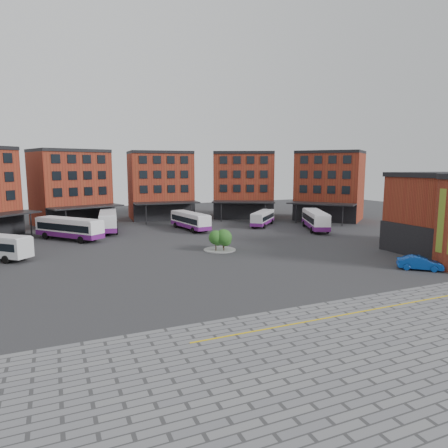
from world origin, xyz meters
name	(u,v)px	position (x,y,z in m)	size (l,w,h in m)	color
ground	(246,273)	(0.00, 0.00, 0.00)	(160.00, 160.00, 0.00)	#28282B
paving_zone	(440,359)	(2.00, -22.00, 0.01)	(50.00, 22.00, 0.02)	slate
yellow_line	(349,314)	(2.00, -14.00, 0.03)	(26.00, 0.15, 0.02)	gold
main_building	(132,189)	(-4.77, 38.25, 7.23)	(94.14, 42.48, 14.60)	maroon
tree_island	(222,239)	(2.15, 11.60, 1.66)	(4.40, 4.40, 3.00)	gray
bus_b	(69,228)	(-16.52, 28.38, 1.84)	(9.80, 11.11, 3.40)	white
bus_c	(108,221)	(-9.86, 34.51, 1.90)	(4.50, 12.69, 3.50)	silver
bus_d	(190,221)	(3.92, 30.37, 1.70)	(4.15, 11.38, 3.13)	white
bus_e	(263,218)	(18.36, 29.55, 1.51)	(8.44, 8.79, 2.79)	silver
bus_f	(315,220)	(24.70, 21.47, 1.84)	(7.55, 12.11, 3.40)	white
blue_car	(420,263)	(18.35, -6.43, 0.77)	(1.63, 4.67, 1.54)	#0B3892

